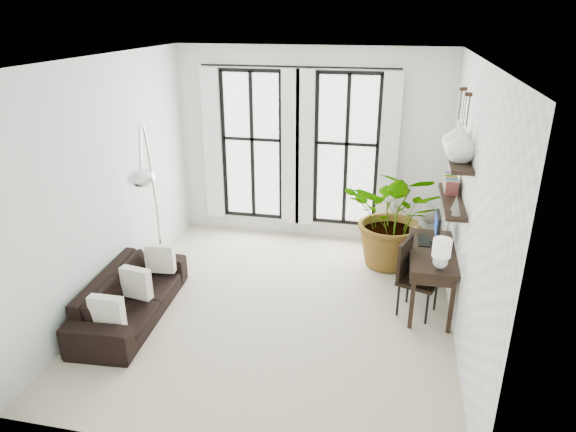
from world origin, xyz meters
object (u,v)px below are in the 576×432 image
(desk_chair, at_px, (413,272))
(arc_lamp, at_px, (146,164))
(plant, at_px, (395,216))
(sofa, at_px, (131,296))
(desk, at_px, (432,256))
(buddha, at_px, (427,241))

(desk_chair, bearing_deg, arc_lamp, -155.89)
(plant, bearing_deg, arc_lamp, -153.23)
(sofa, height_order, desk, desk)
(plant, xyz_separation_m, desk_chair, (0.26, -1.31, -0.24))
(desk, distance_m, buddha, 1.28)
(plant, height_order, arc_lamp, arc_lamp)
(desk_chair, bearing_deg, plant, 120.47)
(plant, xyz_separation_m, desk, (0.49, -1.14, -0.06))
(arc_lamp, distance_m, buddha, 4.29)
(desk, xyz_separation_m, desk_chair, (-0.23, -0.18, -0.18))
(desk_chair, bearing_deg, sofa, -146.71)
(desk, bearing_deg, plant, 113.23)
(desk, bearing_deg, desk_chair, -142.78)
(sofa, bearing_deg, buddha, -62.51)
(buddha, bearing_deg, plant, -169.26)
(desk_chair, relative_size, buddha, 1.03)
(arc_lamp, relative_size, buddha, 2.51)
(sofa, height_order, plant, plant)
(arc_lamp, height_order, buddha, arc_lamp)
(desk_chair, height_order, arc_lamp, arc_lamp)
(sofa, bearing_deg, plant, -59.89)
(desk_chair, distance_m, arc_lamp, 3.67)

